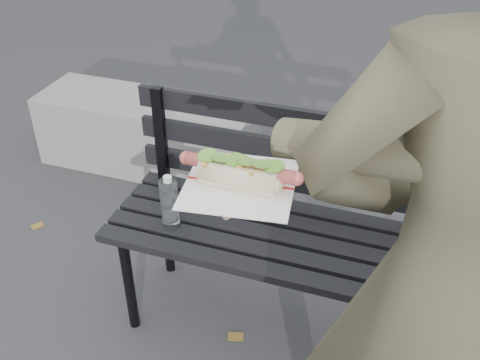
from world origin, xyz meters
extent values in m
cylinder|color=black|center=(-0.64, 0.58, 0.23)|extent=(0.04, 0.04, 0.45)
cylinder|color=black|center=(-0.64, 0.92, 0.23)|extent=(0.04, 0.04, 0.45)
cube|color=black|center=(0.03, 0.57, 0.47)|extent=(1.50, 0.07, 0.03)
cube|color=black|center=(0.03, 0.66, 0.47)|extent=(1.50, 0.07, 0.03)
cube|color=black|center=(0.03, 0.75, 0.47)|extent=(1.50, 0.07, 0.03)
cube|color=black|center=(0.03, 0.84, 0.47)|extent=(1.50, 0.07, 0.03)
cube|color=black|center=(0.03, 0.93, 0.47)|extent=(1.50, 0.07, 0.03)
cube|color=black|center=(-0.64, 0.94, 0.67)|extent=(0.04, 0.03, 0.42)
cube|color=black|center=(0.03, 0.96, 0.57)|extent=(1.50, 0.02, 0.08)
cube|color=black|center=(0.03, 0.96, 0.70)|extent=(1.50, 0.02, 0.08)
cube|color=black|center=(0.03, 0.96, 0.83)|extent=(1.50, 0.02, 0.08)
cylinder|color=white|center=(-0.49, 0.67, 0.57)|extent=(0.06, 0.06, 0.19)
cylinder|color=white|center=(-0.49, 0.67, 0.68)|extent=(0.03, 0.03, 0.02)
cube|color=slate|center=(-1.12, 1.68, 0.20)|extent=(1.20, 0.40, 0.40)
imported|color=#494530|center=(0.41, 0.14, 0.94)|extent=(0.77, 0.60, 1.87)
cylinder|color=#494530|center=(0.26, 0.12, 1.25)|extent=(0.51, 0.23, 0.19)
cylinder|color=#D8A384|center=(0.04, 0.03, 1.18)|extent=(0.09, 0.08, 0.07)
ellipsoid|color=#D8A384|center=(0.00, 0.02, 1.18)|extent=(0.10, 0.11, 0.03)
cylinder|color=#D8A384|center=(-0.06, -0.01, 1.18)|extent=(0.06, 0.02, 0.02)
cylinder|color=#D8A384|center=(-0.06, 0.01, 1.18)|extent=(0.06, 0.02, 0.02)
cylinder|color=#D8A384|center=(-0.06, 0.03, 1.18)|extent=(0.06, 0.02, 0.02)
cylinder|color=#D8A384|center=(-0.06, 0.05, 1.18)|extent=(0.06, 0.02, 0.02)
cylinder|color=#D8A384|center=(0.01, -0.03, 1.18)|extent=(0.04, 0.05, 0.02)
cube|color=white|center=(0.00, 0.02, 1.20)|extent=(0.21, 0.21, 0.00)
cube|color=#B21E1E|center=(0.00, 0.02, 1.20)|extent=(0.19, 0.03, 0.00)
cylinder|color=#B94F47|center=(0.00, 0.02, 1.23)|extent=(0.20, 0.02, 0.02)
sphere|color=#B94F47|center=(-0.10, 0.02, 1.23)|extent=(0.02, 0.02, 0.02)
sphere|color=#B94F47|center=(0.10, 0.02, 1.23)|extent=(0.02, 0.02, 0.02)
sphere|color=#9E6B2D|center=(0.00, 0.01, 1.24)|extent=(0.01, 0.01, 0.01)
sphere|color=#9E6B2D|center=(0.03, 0.01, 1.24)|extent=(0.01, 0.01, 0.01)
sphere|color=#9E6B2D|center=(0.05, 0.03, 1.24)|extent=(0.01, 0.01, 0.01)
sphere|color=#9E6B2D|center=(0.05, 0.02, 1.23)|extent=(0.01, 0.01, 0.01)
sphere|color=#9E6B2D|center=(0.00, 0.04, 1.24)|extent=(0.01, 0.01, 0.01)
sphere|color=#9E6B2D|center=(-0.04, 0.00, 1.23)|extent=(0.01, 0.01, 0.01)
sphere|color=#9E6B2D|center=(0.03, 0.03, 1.23)|extent=(0.01, 0.01, 0.01)
sphere|color=#9E6B2D|center=(0.05, 0.03, 1.23)|extent=(0.01, 0.01, 0.01)
sphere|color=#9E6B2D|center=(0.00, 0.02, 1.24)|extent=(0.01, 0.01, 0.01)
sphere|color=#9E6B2D|center=(-0.03, 0.04, 1.23)|extent=(0.01, 0.01, 0.01)
sphere|color=#9E6B2D|center=(0.03, 0.00, 1.24)|extent=(0.01, 0.01, 0.01)
sphere|color=#9E6B2D|center=(0.05, 0.01, 1.24)|extent=(0.01, 0.01, 0.01)
sphere|color=#9E6B2D|center=(-0.06, 0.01, 1.24)|extent=(0.01, 0.01, 0.01)
sphere|color=#9E6B2D|center=(0.04, 0.04, 1.24)|extent=(0.01, 0.01, 0.01)
sphere|color=#9E6B2D|center=(-0.04, 0.04, 1.24)|extent=(0.01, 0.01, 0.01)
sphere|color=#9E6B2D|center=(0.00, 0.04, 1.23)|extent=(0.01, 0.01, 0.01)
sphere|color=#9E6B2D|center=(0.01, 0.00, 1.24)|extent=(0.01, 0.01, 0.01)
sphere|color=#9E6B2D|center=(-0.01, 0.04, 1.24)|extent=(0.01, 0.01, 0.01)
sphere|color=#9E6B2D|center=(0.00, 0.04, 1.23)|extent=(0.01, 0.01, 0.01)
sphere|color=#9E6B2D|center=(-0.05, 0.04, 1.23)|extent=(0.01, 0.01, 0.01)
sphere|color=#9E6B2D|center=(-0.05, 0.02, 1.23)|extent=(0.01, 0.01, 0.01)
sphere|color=#9E6B2D|center=(-0.06, 0.00, 1.24)|extent=(0.01, 0.01, 0.01)
cylinder|color=#5A9729|center=(-0.06, 0.02, 1.24)|extent=(0.04, 0.04, 0.01)
cylinder|color=#5A9729|center=(-0.04, 0.02, 1.24)|extent=(0.04, 0.04, 0.01)
cylinder|color=#5A9729|center=(-0.01, 0.02, 1.24)|extent=(0.04, 0.04, 0.01)
cylinder|color=#5A9729|center=(0.01, 0.02, 1.25)|extent=(0.04, 0.04, 0.01)
cylinder|color=#5A9729|center=(0.04, 0.02, 1.25)|extent=(0.04, 0.04, 0.01)
cylinder|color=#5A9729|center=(0.06, 0.02, 1.25)|extent=(0.04, 0.04, 0.01)
cube|color=brown|center=(-1.39, 0.98, 0.00)|extent=(0.07, 0.07, 0.00)
cube|color=brown|center=(-0.91, 2.35, 0.00)|extent=(0.03, 0.04, 0.00)
cube|color=brown|center=(0.25, 1.97, 0.00)|extent=(0.09, 0.10, 0.00)
cube|color=brown|center=(-0.23, 0.64, 0.00)|extent=(0.07, 0.06, 0.00)
cube|color=brown|center=(-1.97, 1.98, 0.00)|extent=(0.05, 0.06, 0.00)
camera|label=1|loc=(0.26, -0.74, 1.75)|focal=42.00mm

